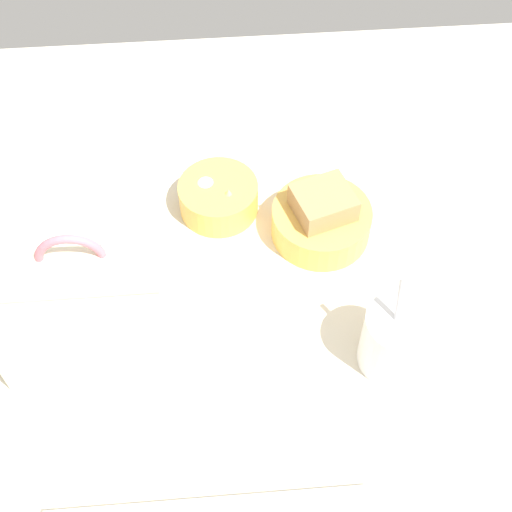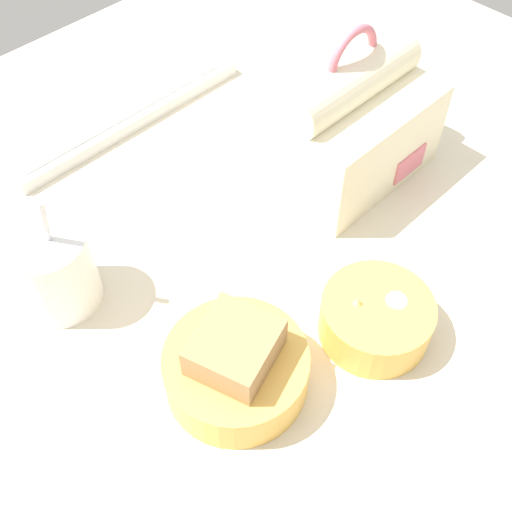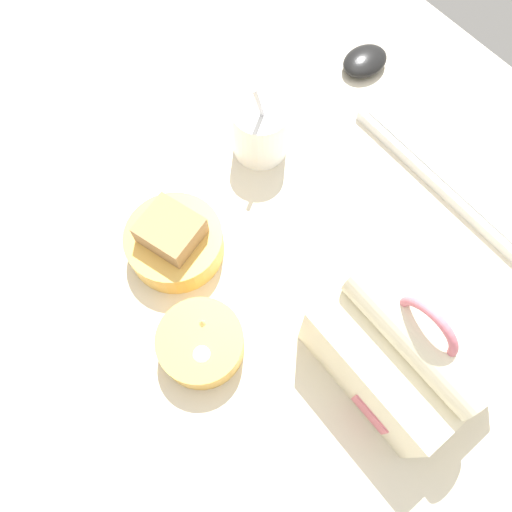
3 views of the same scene
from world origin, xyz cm
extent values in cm
cube|color=beige|center=(0.00, 0.00, 1.00)|extent=(140.00, 110.00, 2.00)
cube|color=silver|center=(9.82, 32.70, 2.90)|extent=(35.78, 12.32, 1.80)
cube|color=white|center=(9.82, 32.70, 3.95)|extent=(32.92, 10.10, 0.30)
cube|color=#EFE5C1|center=(23.52, 3.28, 7.52)|extent=(19.74, 15.91, 11.04)
cylinder|color=#EFE5C1|center=(23.52, 3.28, 14.71)|extent=(18.75, 6.07, 6.07)
cube|color=#DB707F|center=(26.98, -4.78, 5.04)|extent=(5.53, 0.30, 3.31)
torus|color=#DB707F|center=(23.52, 3.28, 17.44)|extent=(7.91, 1.00, 7.91)
cylinder|color=white|center=(-13.31, 10.53, 6.61)|extent=(8.44, 8.44, 9.22)
cylinder|color=gold|center=(-13.31, 10.53, 10.92)|extent=(7.43, 7.43, 0.60)
cylinder|color=silver|center=(-12.68, 10.11, 12.21)|extent=(0.70, 3.24, 10.45)
cylinder|color=#EAB24C|center=(-7.19, -9.97, 4.35)|extent=(13.78, 13.78, 4.71)
cube|color=#A87F51|center=(-7.19, -9.97, 6.94)|extent=(9.34, 8.90, 6.59)
cylinder|color=#EAB24C|center=(6.78, -15.65, 4.36)|extent=(11.31, 11.31, 4.73)
ellipsoid|color=white|center=(8.48, -16.50, 5.46)|extent=(3.08, 3.08, 3.62)
cone|color=#F4DB84|center=(5.37, -14.07, 5.66)|extent=(5.11, 5.11, 4.02)
sphere|color=#4C5623|center=(7.14, -19.09, 4.33)|extent=(1.36, 1.36, 1.36)
sphere|color=#4C5623|center=(7.62, -18.43, 4.33)|extent=(1.36, 1.36, 1.36)
sphere|color=#4C5623|center=(7.68, -17.62, 4.33)|extent=(1.36, 1.36, 1.36)
sphere|color=#4C5623|center=(7.31, -16.90, 4.33)|extent=(1.36, 1.36, 1.36)
camera|label=1|loc=(6.83, 51.11, 81.39)|focal=50.00mm
camera|label=2|loc=(-26.97, -32.54, 58.16)|focal=45.00mm
camera|label=3|loc=(22.62, -19.12, 68.92)|focal=35.00mm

